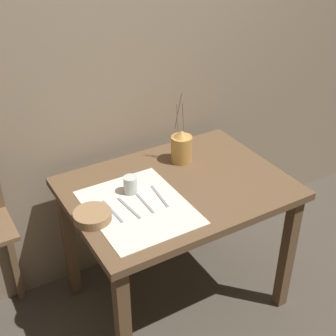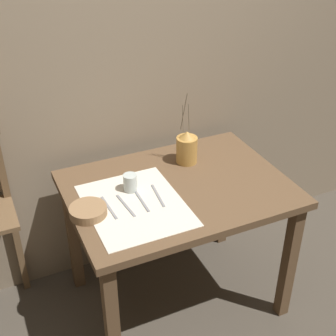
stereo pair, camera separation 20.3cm
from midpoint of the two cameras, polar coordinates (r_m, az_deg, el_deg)
ground_plane at (r=2.86m, az=3.16°, el=-15.42°), size 12.00×12.00×0.00m
stone_wall_back at (r=2.57m, az=-1.39°, el=11.38°), size 7.00×0.06×2.40m
wooden_table at (r=2.41m, az=3.62°, el=-4.45°), size 1.10×0.81×0.78m
linen_cloth at (r=2.21m, az=-1.40°, el=-4.62°), size 0.44×0.55×0.00m
pitcher_with_flowers at (r=2.51m, az=4.63°, el=2.40°), size 0.11×0.11×0.40m
wooden_bowl at (r=2.15m, az=-7.06°, el=-5.32°), size 0.17×0.17×0.04m
glass_tumbler_near at (r=2.28m, az=-2.10°, el=-1.86°), size 0.07×0.07×0.09m
fork_outer at (r=2.19m, az=-4.58°, el=-4.91°), size 0.02×0.19×0.00m
knife_center at (r=2.20m, az=-2.55°, el=-4.66°), size 0.03×0.19×0.00m
spoon_outer at (r=2.27m, az=-1.23°, el=-3.23°), size 0.02×0.21×0.02m
fork_inner at (r=2.27m, az=1.34°, el=-3.44°), size 0.03×0.19×0.00m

